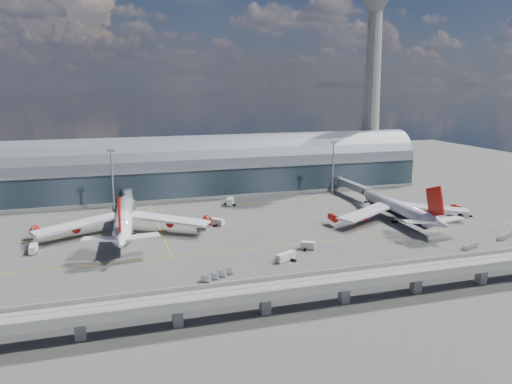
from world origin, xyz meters
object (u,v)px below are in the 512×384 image
object	(u,v)px
floodlight_mast_left	(112,178)
service_truck_1	(308,245)
service_truck_3	(465,213)
airliner_right	(399,209)
service_truck_2	(286,257)
service_truck_4	(230,202)
cargo_train_0	(218,274)
airliner_left	(124,220)
service_truck_0	(33,249)
floodlight_mast_right	(333,167)
control_tower	(372,84)
service_truck_5	(218,222)
cargo_train_1	(470,246)
cargo_train_2	(505,236)

from	to	relation	value
floodlight_mast_left	service_truck_1	xyz separation A→B (m)	(57.31, -70.84, -12.34)
service_truck_3	airliner_right	bearing A→B (deg)	-152.43
airliner_right	service_truck_2	world-z (taller)	airliner_right
service_truck_4	cargo_train_0	xyz separation A→B (m)	(-23.89, -79.79, -0.69)
airliner_left	service_truck_0	world-z (taller)	airliner_left
floodlight_mast_left	airliner_right	xyz separation A→B (m)	(103.90, -50.09, -8.78)
service_truck_0	service_truck_4	xyz separation A→B (m)	(74.24, 42.37, 0.32)
airliner_right	service_truck_4	size ratio (longest dim) A/B	9.62
floodlight_mast_left	service_truck_4	world-z (taller)	floodlight_mast_left
floodlight_mast_left	airliner_left	size ratio (longest dim) A/B	0.40
floodlight_mast_right	service_truck_3	size ratio (longest dim) A/B	4.59
control_tower	service_truck_5	size ratio (longest dim) A/B	19.35
service_truck_1	cargo_train_1	bearing A→B (deg)	-75.67
service_truck_2	cargo_train_0	distance (m)	23.33
control_tower	cargo_train_2	size ratio (longest dim) A/B	11.67
airliner_right	service_truck_0	size ratio (longest dim) A/B	9.55
cargo_train_2	service_truck_4	bearing A→B (deg)	71.83
service_truck_2	cargo_train_1	size ratio (longest dim) A/B	1.00
floodlight_mast_left	floodlight_mast_right	bearing A→B (deg)	0.00
service_truck_1	service_truck_3	size ratio (longest dim) A/B	0.86
service_truck_1	cargo_train_1	xyz separation A→B (m)	(49.95, -14.56, -0.49)
cargo_train_0	service_truck_5	bearing A→B (deg)	14.41
floodlight_mast_left	airliner_left	bearing A→B (deg)	-86.63
floodlight_mast_right	control_tower	bearing A→B (deg)	38.66
floodlight_mast_right	cargo_train_2	world-z (taller)	floodlight_mast_right
cargo_train_2	service_truck_1	bearing A→B (deg)	107.92
service_truck_0	service_truck_2	distance (m)	78.74
airliner_left	service_truck_5	world-z (taller)	airliner_left
service_truck_4	floodlight_mast_left	bearing A→B (deg)	-163.25
service_truck_3	control_tower	bearing A→B (deg)	119.47
service_truck_4	service_truck_2	bearing A→B (deg)	-67.59
service_truck_2	service_truck_4	distance (m)	72.83
airliner_right	service_truck_0	world-z (taller)	airliner_right
service_truck_1	cargo_train_0	size ratio (longest dim) A/B	0.47
service_truck_1	service_truck_0	bearing A→B (deg)	105.38
airliner_right	service_truck_3	world-z (taller)	airliner_right
control_tower	service_truck_0	distance (m)	184.93
airliner_left	cargo_train_0	world-z (taller)	airliner_left
service_truck_3	cargo_train_2	world-z (taller)	service_truck_3
cargo_train_2	service_truck_0	bearing A→B (deg)	103.68
service_truck_0	cargo_train_1	xyz separation A→B (m)	(133.03, -37.14, -0.50)
service_truck_1	cargo_train_0	bearing A→B (deg)	144.98
service_truck_3	cargo_train_2	size ratio (longest dim) A/B	0.63
airliner_right	service_truck_1	size ratio (longest dim) A/B	12.17
control_tower	airliner_left	bearing A→B (deg)	-153.55
control_tower	airliner_right	size ratio (longest dim) A/B	1.75
service_truck_5	floodlight_mast_left	bearing A→B (deg)	97.61
service_truck_2	floodlight_mast_right	bearing A→B (deg)	-61.18
service_truck_4	cargo_train_1	world-z (taller)	service_truck_4
cargo_train_2	airliner_left	bearing A→B (deg)	96.77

